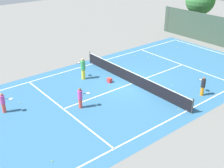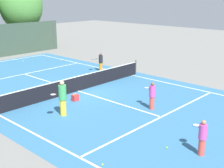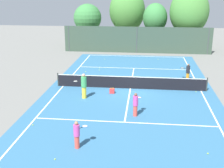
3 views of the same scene
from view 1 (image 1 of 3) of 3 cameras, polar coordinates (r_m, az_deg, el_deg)
The scene contains 18 objects.
ground_plane at distance 23.34m, azimuth 3.99°, elevation 0.11°, with size 80.00×80.00×0.00m, color slate.
court_surface at distance 23.34m, azimuth 3.99°, elevation 0.11°, with size 13.00×25.00×0.01m.
tennis_net at distance 23.12m, azimuth 4.03°, elevation 1.25°, with size 11.90×0.10×1.10m.
tree_1 at distance 39.75m, azimuth 17.17°, elevation 15.68°, with size 3.75×3.75×5.68m.
player_0 at distance 22.19m, azimuth 17.65°, elevation -0.35°, with size 0.85×0.71×1.50m.
player_1 at distance 20.34m, azimuth -20.86°, elevation -3.44°, with size 0.71×0.84×1.46m.
player_2 at distance 19.63m, azimuth -6.32°, elevation -2.72°, with size 0.58×0.90×1.52m.
player_3 at distance 23.84m, azimuth -5.80°, elevation 3.12°, with size 0.97×0.41×1.85m.
ball_crate at distance 23.42m, azimuth -0.49°, elevation 0.76°, with size 0.37×0.30×0.43m.
tennis_ball_0 at distance 23.96m, azimuth -18.18°, elevation -0.41°, with size 0.07×0.07×0.07m, color #CCE533.
tennis_ball_1 at distance 15.73m, azimuth -11.82°, elevation -14.79°, with size 0.07×0.07×0.07m, color #CCE533.
tennis_ball_2 at distance 21.40m, azimuth -17.87°, elevation -3.65°, with size 0.07×0.07×0.07m, color #CCE533.
tennis_ball_4 at distance 28.94m, azimuth 7.26°, elevation 5.28°, with size 0.07×0.07×0.07m, color #CCE533.
tennis_ball_5 at distance 29.22m, azimuth 4.50°, elevation 5.62°, with size 0.07×0.07×0.07m, color #CCE533.
tennis_ball_6 at distance 20.17m, azimuth 13.20°, elevation -4.94°, with size 0.07×0.07×0.07m, color #CCE533.
tennis_ball_7 at distance 23.46m, azimuth 11.99°, elevation -0.20°, with size 0.07×0.07×0.07m, color #CCE533.
tennis_ball_8 at distance 29.48m, azimuth 8.07°, elevation 5.63°, with size 0.07×0.07×0.07m, color #CCE533.
tennis_ball_9 at distance 32.35m, azimuth 12.94°, elevation 7.07°, with size 0.07×0.07×0.07m, color #CCE533.
Camera 1 is at (15.26, -14.45, 10.17)m, focal length 45.92 mm.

